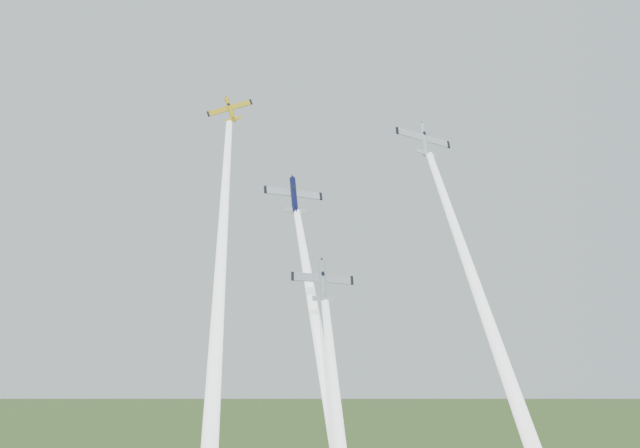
{
  "coord_description": "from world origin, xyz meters",
  "views": [
    {
      "loc": [
        11.05,
        -111.26,
        77.13
      ],
      "look_at": [
        0.0,
        -6.0,
        92.0
      ],
      "focal_mm": 45.0,
      "sensor_mm": 36.0,
      "label": 1
    }
  ],
  "objects_px": {
    "plane_silver_right": "(424,139)",
    "plane_yellow": "(230,109)",
    "plane_silver_low": "(323,281)",
    "plane_navy": "(294,195)"
  },
  "relations": [
    {
      "from": "plane_silver_right",
      "to": "plane_yellow",
      "type": "bearing_deg",
      "value": 153.98
    },
    {
      "from": "plane_yellow",
      "to": "plane_silver_low",
      "type": "xyz_separation_m",
      "value": [
        15.98,
        -17.42,
        -27.54
      ]
    },
    {
      "from": "plane_navy",
      "to": "plane_silver_low",
      "type": "distance_m",
      "value": 19.56
    },
    {
      "from": "plane_navy",
      "to": "plane_silver_right",
      "type": "height_order",
      "value": "plane_silver_right"
    },
    {
      "from": "plane_silver_right",
      "to": "plane_silver_low",
      "type": "bearing_deg",
      "value": -152.69
    },
    {
      "from": "plane_navy",
      "to": "plane_silver_low",
      "type": "bearing_deg",
      "value": -88.2
    },
    {
      "from": "plane_yellow",
      "to": "plane_silver_low",
      "type": "height_order",
      "value": "plane_yellow"
    },
    {
      "from": "plane_yellow",
      "to": "plane_silver_low",
      "type": "distance_m",
      "value": 36.29
    },
    {
      "from": "plane_yellow",
      "to": "plane_navy",
      "type": "bearing_deg",
      "value": -31.47
    },
    {
      "from": "plane_yellow",
      "to": "plane_silver_right",
      "type": "height_order",
      "value": "plane_yellow"
    }
  ]
}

